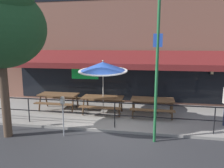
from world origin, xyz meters
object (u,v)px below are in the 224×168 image
object	(u,v)px
patio_umbrella_centre	(103,67)
street_sign_pole	(157,71)
parking_meter_near	(4,101)
picnic_table_left	(59,97)
picnic_table_centre	(103,100)
parking_meter_far	(63,104)
street_tree_curbside	(0,23)
picnic_table_right	(152,102)

from	to	relation	value
patio_umbrella_centre	street_sign_pole	bearing A→B (deg)	-47.01
patio_umbrella_centre	parking_meter_near	size ratio (longest dim) A/B	1.67
picnic_table_left	picnic_table_centre	world-z (taller)	same
patio_umbrella_centre	parking_meter_far	xyz separation A→B (m)	(-0.85, -2.50, -1.03)
patio_umbrella_centre	street_tree_curbside	size ratio (longest dim) A/B	0.44
patio_umbrella_centre	street_sign_pole	xyz separation A→B (m)	(2.24, -2.40, 0.14)
parking_meter_far	street_tree_curbside	bearing A→B (deg)	-167.31
picnic_table_left	street_tree_curbside	bearing A→B (deg)	-99.44
picnic_table_centre	street_tree_curbside	bearing A→B (deg)	-133.36
picnic_table_right	street_sign_pole	bearing A→B (deg)	-88.16
picnic_table_left	parking_meter_near	size ratio (longest dim) A/B	1.27
street_sign_pole	picnic_table_centre	bearing A→B (deg)	134.00
parking_meter_near	parking_meter_far	distance (m)	2.27
picnic_table_right	parking_meter_near	xyz separation A→B (m)	(-5.29, -2.36, 0.44)
picnic_table_centre	street_sign_pole	world-z (taller)	street_sign_pole
patio_umbrella_centre	parking_meter_near	bearing A→B (deg)	-141.96
picnic_table_left	picnic_table_right	size ratio (longest dim) A/B	1.00
parking_meter_far	patio_umbrella_centre	bearing A→B (deg)	71.15
picnic_table_right	street_tree_curbside	distance (m)	6.40
picnic_table_left	parking_meter_near	world-z (taller)	parking_meter_near
picnic_table_right	patio_umbrella_centre	xyz separation A→B (m)	(-2.16, 0.09, 1.47)
picnic_table_left	picnic_table_right	distance (m)	4.33
patio_umbrella_centre	parking_meter_near	world-z (taller)	patio_umbrella_centre
picnic_table_left	picnic_table_centre	distance (m)	2.17
street_tree_curbside	picnic_table_right	bearing A→B (deg)	30.27
parking_meter_far	street_sign_pole	size ratio (longest dim) A/B	0.31
picnic_table_left	street_tree_curbside	distance (m)	4.36
parking_meter_near	parking_meter_far	size ratio (longest dim) A/B	1.00
street_sign_pole	street_tree_curbside	bearing A→B (deg)	-174.11
picnic_table_right	parking_meter_near	bearing A→B (deg)	-155.99
parking_meter_near	patio_umbrella_centre	bearing A→B (deg)	38.04
patio_umbrella_centre	parking_meter_far	bearing A→B (deg)	-108.85
picnic_table_left	picnic_table_right	world-z (taller)	same
picnic_table_right	patio_umbrella_centre	bearing A→B (deg)	177.65
picnic_table_centre	street_sign_pole	bearing A→B (deg)	-46.00
picnic_table_right	parking_meter_near	world-z (taller)	parking_meter_near
picnic_table_right	street_sign_pole	xyz separation A→B (m)	(0.07, -2.31, 1.61)
parking_meter_near	street_sign_pole	world-z (taller)	street_sign_pole
picnic_table_left	parking_meter_far	world-z (taller)	parking_meter_far
patio_umbrella_centre	street_tree_curbside	distance (m)	4.27
picnic_table_left	patio_umbrella_centre	size ratio (longest dim) A/B	0.76
patio_umbrella_centre	picnic_table_right	bearing A→B (deg)	-2.35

